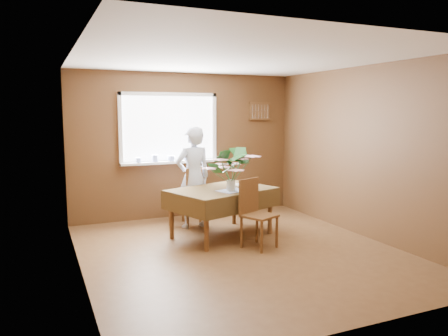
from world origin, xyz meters
name	(u,v)px	position (x,y,z in m)	size (l,w,h in m)	color
floor	(241,252)	(0.00, 0.00, 0.00)	(4.50, 4.50, 0.00)	brown
ceiling	(242,58)	(0.00, 0.00, 2.50)	(4.50, 4.50, 0.00)	white
wall_back	(185,145)	(0.00, 2.25, 1.25)	(4.00, 4.00, 0.00)	brown
wall_front	(361,184)	(0.00, -2.25, 1.25)	(4.00, 4.00, 0.00)	brown
wall_left	(78,165)	(-2.00, 0.00, 1.25)	(4.50, 4.50, 0.00)	brown
wall_right	(364,152)	(2.00, 0.00, 1.25)	(4.50, 4.50, 0.00)	brown
window_assembly	(170,140)	(-0.29, 2.20, 1.35)	(1.72, 0.20, 1.22)	white
spoon_rack	(260,111)	(1.45, 2.22, 1.85)	(0.44, 0.05, 0.33)	brown
dining_table	(222,194)	(0.06, 0.78, 0.63)	(1.71, 1.42, 0.72)	brown
chair_far	(189,194)	(-0.18, 1.54, 0.52)	(0.57, 0.57, 0.96)	brown
chair_near	(255,210)	(0.28, 0.14, 0.51)	(0.53, 0.53, 0.93)	brown
seated_woman	(193,178)	(-0.15, 1.42, 0.80)	(0.59, 0.39, 1.61)	white
flower_bouquet	(231,166)	(0.12, 0.57, 1.07)	(0.64, 0.64, 0.55)	white
side_plate	(239,185)	(0.43, 0.96, 0.72)	(0.25, 0.25, 0.01)	white
table_knife	(241,189)	(0.28, 0.59, 0.72)	(0.02, 0.24, 0.00)	silver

